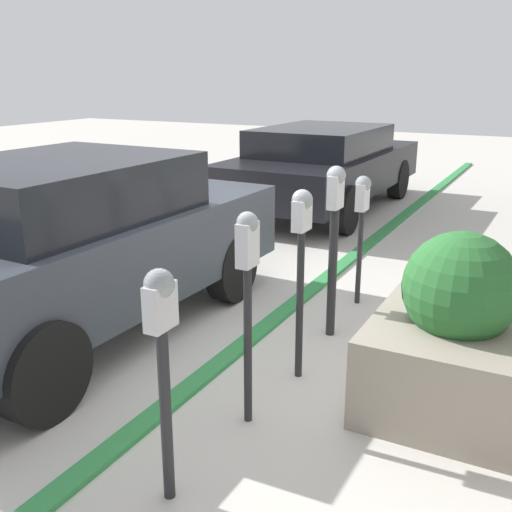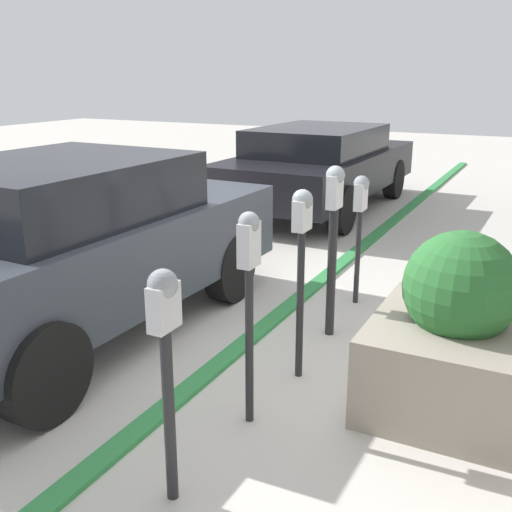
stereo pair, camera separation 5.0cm
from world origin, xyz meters
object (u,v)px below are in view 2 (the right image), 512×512
parking_meter_farthest (360,208)px  parked_car_middle (71,242)px  parking_meter_nearest (165,338)px  parked_car_rear (320,164)px  planter_box (455,338)px  parking_meter_middle (302,242)px  parking_meter_fourth (333,225)px  parking_meter_second (249,274)px

parking_meter_farthest → parked_car_middle: (-1.82, 2.05, -0.16)m
parking_meter_nearest → parked_car_middle: 2.54m
parked_car_rear → parked_car_middle: bearing=179.9°
planter_box → parked_car_rear: (5.56, 3.15, 0.26)m
parking_meter_nearest → parked_car_rear: bearing=15.1°
parking_meter_middle → parking_meter_fourth: 0.85m
parking_meter_middle → parking_meter_farthest: 1.70m
parking_meter_second → parked_car_rear: 6.70m
parking_meter_second → parked_car_rear: (6.39, 1.98, -0.28)m
parked_car_rear → parking_meter_middle: bearing=-159.3°
parking_meter_second → parking_meter_middle: size_ratio=0.99×
parking_meter_farthest → planter_box: bearing=-142.9°
parking_meter_fourth → parked_car_middle: parked_car_middle is taller
parking_meter_nearest → parked_car_middle: size_ratio=0.33×
parking_meter_fourth → parking_meter_farthest: parking_meter_fourth is taller
parking_meter_middle → parked_car_middle: 2.15m
parking_meter_fourth → planter_box: size_ratio=1.20×
parking_meter_second → parking_meter_fourth: size_ratio=0.95×
parking_meter_middle → parking_meter_farthest: size_ratio=1.12×
parking_meter_nearest → parking_meter_fourth: size_ratio=0.88×
parking_meter_middle → parking_meter_fourth: (0.84, 0.06, -0.07)m
parking_meter_nearest → parking_meter_second: parking_meter_second is taller
parking_meter_nearest → parking_meter_fourth: 2.45m
parking_meter_nearest → planter_box: parking_meter_nearest is taller
parking_meter_nearest → parking_meter_farthest: (3.31, 0.01, 0.03)m
parking_meter_farthest → planter_box: size_ratio=1.03×
parking_meter_second → parking_meter_middle: parking_meter_middle is taller
parking_meter_nearest → parked_car_rear: parked_car_rear is taller
parking_meter_nearest → parked_car_middle: bearing=54.3°
parking_meter_middle → parked_car_rear: parking_meter_middle is taller
parking_meter_middle → parked_car_middle: parked_car_middle is taller
parking_meter_middle → planter_box: bearing=-84.9°
parking_meter_farthest → parked_car_rear: 4.42m
parking_meter_second → parking_meter_farthest: parking_meter_second is taller
parking_meter_middle → parking_meter_fourth: size_ratio=0.97×
parking_meter_nearest → parking_meter_fourth: bearing=-0.4°
parking_meter_fourth → parking_meter_farthest: 0.86m
parking_meter_middle → parked_car_middle: size_ratio=0.36×
parking_meter_middle → planter_box: parking_meter_middle is taller
parking_meter_nearest → planter_box: (1.71, -1.20, -0.46)m
planter_box → parking_meter_second: bearing=125.3°
parking_meter_nearest → parked_car_rear: (7.27, 1.96, -0.20)m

